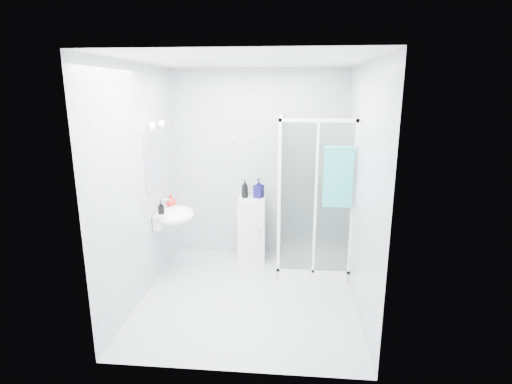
# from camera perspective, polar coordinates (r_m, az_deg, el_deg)

# --- Properties ---
(room) EXTENTS (2.40, 2.60, 2.60)m
(room) POSITION_cam_1_polar(r_m,az_deg,el_deg) (4.31, -1.09, 0.79)
(room) COLOR silver
(room) RESTS_ON ground
(shower_enclosure) EXTENTS (0.90, 0.95, 2.00)m
(shower_enclosure) POSITION_cam_1_polar(r_m,az_deg,el_deg) (5.27, 7.18, -6.44)
(shower_enclosure) COLOR white
(shower_enclosure) RESTS_ON ground
(wall_basin) EXTENTS (0.46, 0.56, 0.35)m
(wall_basin) POSITION_cam_1_polar(r_m,az_deg,el_deg) (5.07, -11.66, -3.33)
(wall_basin) COLOR white
(wall_basin) RESTS_ON ground
(mirror) EXTENTS (0.02, 0.60, 0.70)m
(mirror) POSITION_cam_1_polar(r_m,az_deg,el_deg) (4.97, -14.28, 4.53)
(mirror) COLOR white
(mirror) RESTS_ON room
(vanity_lights) EXTENTS (0.10, 0.40, 0.08)m
(vanity_lights) POSITION_cam_1_polar(r_m,az_deg,el_deg) (4.90, -14.03, 9.37)
(vanity_lights) COLOR silver
(vanity_lights) RESTS_ON room
(wall_hooks) EXTENTS (0.23, 0.06, 0.03)m
(wall_hooks) POSITION_cam_1_polar(r_m,az_deg,el_deg) (5.51, -2.26, 7.16)
(wall_hooks) COLOR silver
(wall_hooks) RESTS_ON room
(storage_cabinet) EXTENTS (0.38, 0.40, 0.89)m
(storage_cabinet) POSITION_cam_1_polar(r_m,az_deg,el_deg) (5.53, -0.61, -5.33)
(storage_cabinet) COLOR white
(storage_cabinet) RESTS_ON ground
(hand_towel) EXTENTS (0.33, 0.05, 0.71)m
(hand_towel) POSITION_cam_1_polar(r_m,az_deg,el_deg) (4.66, 11.66, 2.32)
(hand_towel) COLOR teal
(hand_towel) RESTS_ON shower_enclosure
(shampoo_bottle_a) EXTENTS (0.12, 0.12, 0.25)m
(shampoo_bottle_a) POSITION_cam_1_polar(r_m,az_deg,el_deg) (5.39, -1.60, 0.47)
(shampoo_bottle_a) COLOR black
(shampoo_bottle_a) RESTS_ON storage_cabinet
(shampoo_bottle_b) EXTENTS (0.15, 0.15, 0.26)m
(shampoo_bottle_b) POSITION_cam_1_polar(r_m,az_deg,el_deg) (5.40, 0.39, 0.54)
(shampoo_bottle_b) COLOR #0F0B44
(shampoo_bottle_b) RESTS_ON storage_cabinet
(soap_dispenser_orange) EXTENTS (0.15, 0.15, 0.17)m
(soap_dispenser_orange) POSITION_cam_1_polar(r_m,az_deg,el_deg) (5.19, -12.06, -1.21)
(soap_dispenser_orange) COLOR red
(soap_dispenser_orange) RESTS_ON wall_basin
(soap_dispenser_black) EXTENTS (0.09, 0.09, 0.16)m
(soap_dispenser_black) POSITION_cam_1_polar(r_m,az_deg,el_deg) (4.92, -13.40, -2.18)
(soap_dispenser_black) COLOR black
(soap_dispenser_black) RESTS_ON wall_basin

